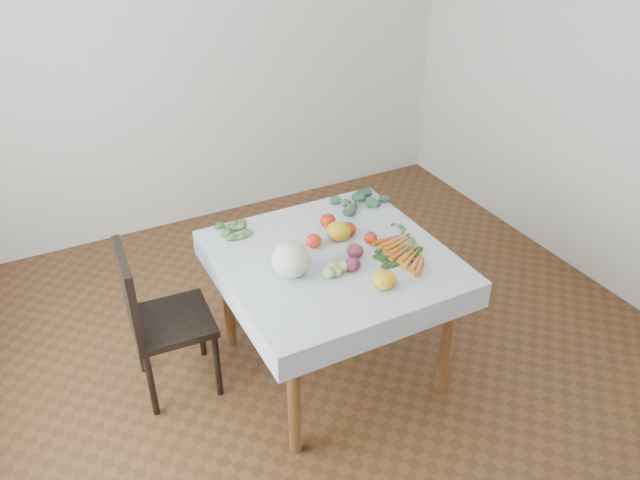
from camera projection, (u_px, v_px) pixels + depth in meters
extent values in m
plane|color=brown|center=(331.00, 365.00, 3.58)|extent=(4.00, 4.00, 0.00)
cube|color=white|center=(197.00, 45.00, 4.36)|extent=(4.00, 0.04, 2.70)
cube|color=brown|center=(333.00, 260.00, 3.19)|extent=(1.00, 1.00, 0.04)
cylinder|color=brown|center=(294.00, 398.00, 2.89)|extent=(0.06, 0.06, 0.71)
cylinder|color=brown|center=(447.00, 340.00, 3.24)|extent=(0.06, 0.06, 0.71)
cylinder|color=brown|center=(227.00, 296.00, 3.55)|extent=(0.06, 0.06, 0.71)
cylinder|color=brown|center=(360.00, 256.00, 3.90)|extent=(0.06, 0.06, 0.71)
cube|color=white|center=(333.00, 256.00, 3.18)|extent=(1.12, 1.12, 0.01)
cube|color=black|center=(172.00, 321.00, 3.24)|extent=(0.43, 0.43, 0.04)
cube|color=black|center=(129.00, 293.00, 3.05)|extent=(0.06, 0.40, 0.44)
cylinder|color=black|center=(151.00, 385.00, 3.17)|extent=(0.03, 0.03, 0.41)
cylinder|color=black|center=(217.00, 365.00, 3.29)|extent=(0.03, 0.03, 0.41)
cylinder|color=black|center=(139.00, 343.00, 3.44)|extent=(0.03, 0.03, 0.41)
cylinder|color=black|center=(201.00, 326.00, 3.55)|extent=(0.03, 0.03, 0.41)
ellipsoid|color=silver|center=(291.00, 260.00, 2.99)|extent=(0.25, 0.25, 0.17)
ellipsoid|color=red|center=(328.00, 221.00, 3.40)|extent=(0.11, 0.11, 0.08)
ellipsoid|color=red|center=(314.00, 241.00, 3.23)|extent=(0.10, 0.10, 0.07)
ellipsoid|color=red|center=(348.00, 229.00, 3.33)|extent=(0.11, 0.11, 0.08)
ellipsoid|color=red|center=(370.00, 238.00, 3.27)|extent=(0.07, 0.07, 0.06)
ellipsoid|color=gold|center=(338.00, 231.00, 3.30)|extent=(0.15, 0.15, 0.09)
ellipsoid|color=gold|center=(385.00, 280.00, 2.93)|extent=(0.15, 0.15, 0.08)
ellipsoid|color=maroon|center=(352.00, 264.00, 3.05)|extent=(0.10, 0.10, 0.07)
ellipsoid|color=maroon|center=(355.00, 251.00, 3.15)|extent=(0.11, 0.11, 0.07)
ellipsoid|color=#ACC773|center=(341.00, 267.00, 3.05)|extent=(0.05, 0.05, 0.05)
ellipsoid|color=#ACC773|center=(335.00, 267.00, 3.05)|extent=(0.05, 0.05, 0.05)
ellipsoid|color=#ACC773|center=(342.00, 270.00, 3.03)|extent=(0.05, 0.05, 0.05)
ellipsoid|color=#ACC773|center=(342.00, 263.00, 3.08)|extent=(0.05, 0.05, 0.05)
ellipsoid|color=#ACC773|center=(329.00, 271.00, 3.02)|extent=(0.05, 0.05, 0.05)
ellipsoid|color=#ACC773|center=(353.00, 267.00, 3.05)|extent=(0.05, 0.05, 0.05)
cone|color=orange|center=(390.00, 238.00, 3.29)|extent=(0.21, 0.04, 0.03)
cone|color=orange|center=(393.00, 241.00, 3.27)|extent=(0.21, 0.06, 0.03)
cone|color=orange|center=(397.00, 244.00, 3.24)|extent=(0.21, 0.07, 0.03)
cone|color=orange|center=(400.00, 247.00, 3.22)|extent=(0.21, 0.09, 0.03)
cone|color=orange|center=(404.00, 250.00, 3.19)|extent=(0.21, 0.11, 0.03)
cone|color=orange|center=(408.00, 254.00, 3.17)|extent=(0.20, 0.12, 0.03)
cone|color=orange|center=(412.00, 257.00, 3.14)|extent=(0.20, 0.14, 0.03)
cone|color=orange|center=(416.00, 260.00, 3.12)|extent=(0.19, 0.15, 0.03)
cone|color=orange|center=(419.00, 264.00, 3.09)|extent=(0.18, 0.16, 0.03)
ellipsoid|color=#3B6149|center=(364.00, 200.00, 3.64)|extent=(0.06, 0.06, 0.04)
ellipsoid|color=#3B6149|center=(357.00, 201.00, 3.64)|extent=(0.06, 0.06, 0.04)
ellipsoid|color=#3B6149|center=(365.00, 203.00, 3.61)|extent=(0.06, 0.06, 0.04)
ellipsoid|color=#3B6149|center=(362.00, 197.00, 3.67)|extent=(0.06, 0.06, 0.04)
ellipsoid|color=#3B6149|center=(354.00, 204.00, 3.60)|extent=(0.06, 0.06, 0.04)
ellipsoid|color=#3B6149|center=(373.00, 200.00, 3.64)|extent=(0.06, 0.06, 0.04)
ellipsoid|color=#3B6149|center=(352.00, 198.00, 3.67)|extent=(0.06, 0.06, 0.04)
ellipsoid|color=#3B6149|center=(363.00, 207.00, 3.57)|extent=(0.06, 0.06, 0.04)
ellipsoid|color=#3B6149|center=(371.00, 195.00, 3.69)|extent=(0.06, 0.06, 0.04)
ellipsoid|color=#3B6149|center=(344.00, 203.00, 3.61)|extent=(0.06, 0.06, 0.04)
ellipsoid|color=#3B6149|center=(378.00, 205.00, 3.60)|extent=(0.06, 0.06, 0.04)
ellipsoid|color=#3B6149|center=(356.00, 193.00, 3.72)|extent=(0.06, 0.06, 0.04)
ellipsoid|color=#3B6149|center=(350.00, 210.00, 3.54)|extent=(0.06, 0.06, 0.04)
ellipsoid|color=#2A591C|center=(398.00, 253.00, 3.19)|extent=(0.06, 0.04, 0.01)
ellipsoid|color=#2A591C|center=(391.00, 252.00, 3.20)|extent=(0.06, 0.04, 0.01)
ellipsoid|color=#2A591C|center=(396.00, 256.00, 3.17)|extent=(0.06, 0.04, 0.01)
ellipsoid|color=#2A591C|center=(399.00, 250.00, 3.21)|extent=(0.06, 0.04, 0.01)
ellipsoid|color=#2A591C|center=(387.00, 254.00, 3.18)|extent=(0.06, 0.04, 0.01)
ellipsoid|color=#2A591C|center=(403.00, 255.00, 3.17)|extent=(0.06, 0.04, 0.01)
ellipsoid|color=#2A591C|center=(391.00, 248.00, 3.23)|extent=(0.06, 0.04, 0.01)
ellipsoid|color=#2A591C|center=(390.00, 259.00, 3.14)|extent=(0.06, 0.04, 0.01)
ellipsoid|color=#2A591C|center=(407.00, 250.00, 3.22)|extent=(0.06, 0.04, 0.01)
ellipsoid|color=#2A591C|center=(381.00, 251.00, 3.20)|extent=(0.06, 0.04, 0.01)
ellipsoid|color=#2A591C|center=(403.00, 260.00, 3.14)|extent=(0.06, 0.04, 0.01)
ellipsoid|color=#2A591C|center=(398.00, 245.00, 3.26)|extent=(0.06, 0.04, 0.01)
ellipsoid|color=#2A591C|center=(380.00, 259.00, 3.14)|extent=(0.06, 0.04, 0.01)
ellipsoid|color=#2A591C|center=(414.00, 253.00, 3.19)|extent=(0.06, 0.04, 0.01)
ellipsoid|color=#2A591C|center=(381.00, 246.00, 3.25)|extent=(0.06, 0.04, 0.01)
ellipsoid|color=#2A591C|center=(394.00, 264.00, 3.10)|extent=(0.06, 0.04, 0.01)
ellipsoid|color=#2A591C|center=(411.00, 244.00, 3.26)|extent=(0.06, 0.04, 0.01)
ellipsoid|color=#56803A|center=(236.00, 229.00, 3.38)|extent=(0.05, 0.05, 0.02)
ellipsoid|color=#56803A|center=(229.00, 230.00, 3.38)|extent=(0.05, 0.05, 0.02)
ellipsoid|color=#56803A|center=(236.00, 231.00, 3.36)|extent=(0.05, 0.05, 0.02)
ellipsoid|color=#56803A|center=(234.00, 226.00, 3.40)|extent=(0.05, 0.05, 0.02)
ellipsoid|color=#56803A|center=(226.00, 233.00, 3.35)|extent=(0.05, 0.05, 0.02)
ellipsoid|color=#56803A|center=(243.00, 229.00, 3.38)|extent=(0.05, 0.05, 0.02)
ellipsoid|color=#56803A|center=(226.00, 227.00, 3.40)|extent=(0.05, 0.05, 0.02)
ellipsoid|color=#56803A|center=(233.00, 235.00, 3.33)|extent=(0.05, 0.05, 0.02)
ellipsoid|color=#56803A|center=(242.00, 224.00, 3.42)|extent=(0.05, 0.05, 0.02)
ellipsoid|color=#56803A|center=(218.00, 232.00, 3.35)|extent=(0.05, 0.05, 0.02)
ellipsoid|color=#56803A|center=(246.00, 232.00, 3.35)|extent=(0.05, 0.05, 0.02)
ellipsoid|color=#56803A|center=(230.00, 222.00, 3.44)|extent=(0.05, 0.05, 0.02)
ellipsoid|color=#56803A|center=(223.00, 238.00, 3.30)|extent=(0.05, 0.05, 0.02)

